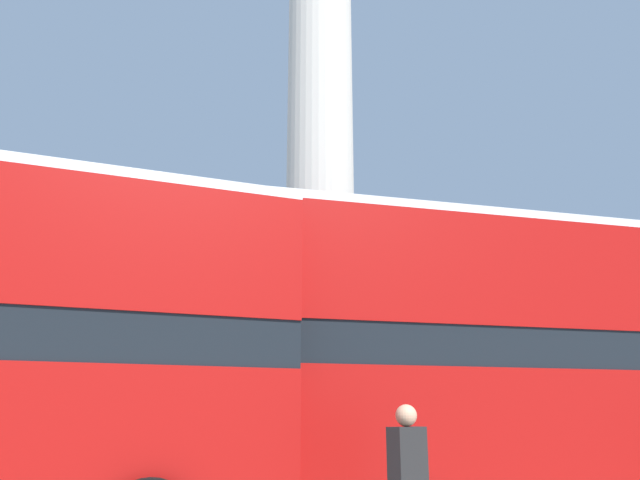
% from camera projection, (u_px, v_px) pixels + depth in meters
% --- Properties ---
extents(monument_column, '(5.15, 5.15, 19.47)m').
position_uv_depth(monument_column, '(320.00, 227.00, 15.80)').
color(monument_column, beige).
rests_on(monument_column, ground_plane).
extents(bus_b, '(11.66, 3.73, 4.44)m').
position_uv_depth(bus_b, '(467.00, 357.00, 9.51)').
color(bus_b, '#A80F0C').
rests_on(bus_b, ground_plane).
extents(equestrian_statue, '(4.67, 4.32, 6.13)m').
position_uv_depth(equestrian_statue, '(578.00, 413.00, 20.29)').
color(equestrian_statue, beige).
rests_on(equestrian_statue, ground_plane).
extents(street_lamp, '(0.36, 0.36, 5.40)m').
position_uv_depth(street_lamp, '(521.00, 356.00, 12.41)').
color(street_lamp, black).
rests_on(street_lamp, ground_plane).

